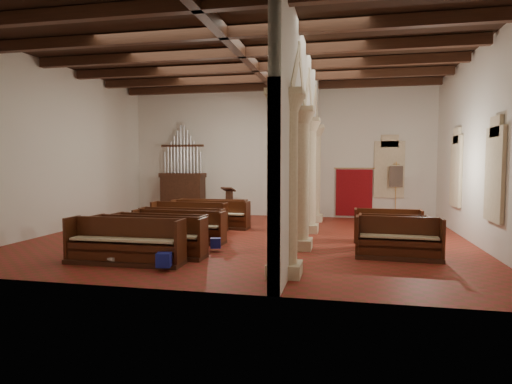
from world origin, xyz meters
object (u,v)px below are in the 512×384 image
Objects in this scene: pipe_organ at (183,186)px; aisle_pew_0 at (398,245)px; nave_pew_0 at (125,249)px; processional_banner at (395,202)px; lectern at (229,205)px.

pipe_organ reaches higher than aisle_pew_0.
pipe_organ is 1.47× the size of nave_pew_0.
pipe_organ is 9.77m from processional_banner.
nave_pew_0 is (-7.49, -9.66, -0.44)m from processional_banner.
pipe_organ is 11.88m from aisle_pew_0.
lectern is (2.40, -0.38, -0.80)m from pipe_organ.
aisle_pew_0 is at bearing -109.95° from processional_banner.
processional_banner reaches higher than lectern.
pipe_organ reaches higher than nave_pew_0.
pipe_organ is 3.17× the size of lectern.
pipe_organ reaches higher than processional_banner.
nave_pew_0 is at bearing -76.54° from lectern.
pipe_organ is 1.99× the size of aisle_pew_0.
nave_pew_0 is (2.26, -9.67, -1.00)m from pipe_organ.
nave_pew_0 is (-0.14, -9.29, -0.20)m from lectern.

